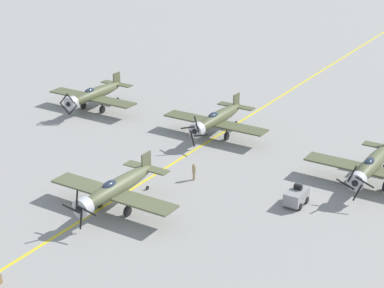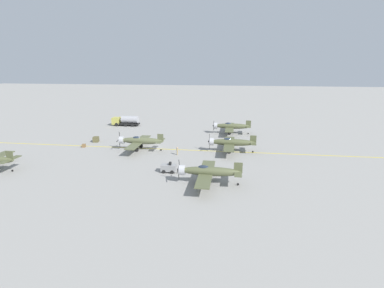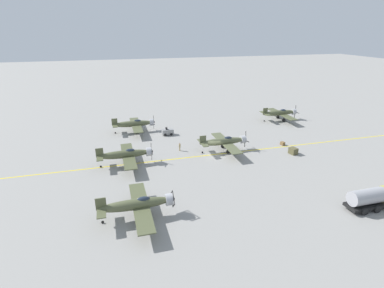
{
  "view_description": "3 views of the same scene",
  "coord_description": "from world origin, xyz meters",
  "px_view_note": "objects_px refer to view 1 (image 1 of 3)",
  "views": [
    {
      "loc": [
        -32.36,
        39.93,
        25.75
      ],
      "look_at": [
        -3.17,
        -6.82,
        3.28
      ],
      "focal_mm": 60.0,
      "sensor_mm": 36.0,
      "label": 1
    },
    {
      "loc": [
        -60.97,
        -17.29,
        17.9
      ],
      "look_at": [
        -4.72,
        -9.36,
        2.66
      ],
      "focal_mm": 28.0,
      "sensor_mm": 36.0,
      "label": 2
    },
    {
      "loc": [
        50.58,
        -18.91,
        23.07
      ],
      "look_at": [
        -0.19,
        -4.65,
        2.61
      ],
      "focal_mm": 28.0,
      "sensor_mm": 36.0,
      "label": 3
    }
  ],
  "objects_px": {
    "airplane_near_center": "(216,119)",
    "airplane_near_left": "(371,165)",
    "tow_tractor": "(296,196)",
    "ground_crew_walking": "(194,171)",
    "airplane_mid_center": "(115,189)",
    "airplane_near_right": "(94,94)"
  },
  "relations": [
    {
      "from": "tow_tractor",
      "to": "airplane_near_center",
      "type": "bearing_deg",
      "value": -36.54
    },
    {
      "from": "airplane_mid_center",
      "to": "airplane_near_left",
      "type": "height_order",
      "value": "airplane_mid_center"
    },
    {
      "from": "airplane_near_center",
      "to": "ground_crew_walking",
      "type": "xyz_separation_m",
      "value": [
        -3.8,
        10.73,
        -1.11
      ]
    },
    {
      "from": "airplane_near_left",
      "to": "tow_tractor",
      "type": "distance_m",
      "value": 8.32
    },
    {
      "from": "airplane_near_left",
      "to": "tow_tractor",
      "type": "xyz_separation_m",
      "value": [
        4.18,
        7.08,
        -1.22
      ]
    },
    {
      "from": "ground_crew_walking",
      "to": "tow_tractor",
      "type": "bearing_deg",
      "value": -177.51
    },
    {
      "from": "airplane_mid_center",
      "to": "tow_tractor",
      "type": "distance_m",
      "value": 15.52
    },
    {
      "from": "airplane_near_center",
      "to": "tow_tractor",
      "type": "xyz_separation_m",
      "value": [
        -13.89,
        10.29,
        -1.22
      ]
    },
    {
      "from": "ground_crew_walking",
      "to": "airplane_near_center",
      "type": "bearing_deg",
      "value": -70.52
    },
    {
      "from": "airplane_near_right",
      "to": "airplane_mid_center",
      "type": "relative_size",
      "value": 1.0
    },
    {
      "from": "ground_crew_walking",
      "to": "airplane_mid_center",
      "type": "bearing_deg",
      "value": 73.86
    },
    {
      "from": "airplane_mid_center",
      "to": "ground_crew_walking",
      "type": "height_order",
      "value": "airplane_mid_center"
    },
    {
      "from": "airplane_near_left",
      "to": "ground_crew_walking",
      "type": "relative_size",
      "value": 7.22
    },
    {
      "from": "airplane_near_right",
      "to": "airplane_near_left",
      "type": "xyz_separation_m",
      "value": [
        -35.07,
        2.93,
        0.0
      ]
    },
    {
      "from": "airplane_mid_center",
      "to": "tow_tractor",
      "type": "relative_size",
      "value": 4.62
    },
    {
      "from": "tow_tractor",
      "to": "airplane_near_left",
      "type": "bearing_deg",
      "value": -120.57
    },
    {
      "from": "airplane_mid_center",
      "to": "airplane_near_left",
      "type": "bearing_deg",
      "value": -125.71
    },
    {
      "from": "airplane_near_right",
      "to": "ground_crew_walking",
      "type": "height_order",
      "value": "airplane_near_right"
    },
    {
      "from": "airplane_near_center",
      "to": "airplane_near_left",
      "type": "bearing_deg",
      "value": 178.6
    },
    {
      "from": "airplane_near_left",
      "to": "airplane_near_right",
      "type": "bearing_deg",
      "value": -10.3
    },
    {
      "from": "airplane_near_left",
      "to": "ground_crew_walking",
      "type": "height_order",
      "value": "airplane_near_left"
    },
    {
      "from": "airplane_mid_center",
      "to": "ground_crew_walking",
      "type": "relative_size",
      "value": 7.22
    }
  ]
}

